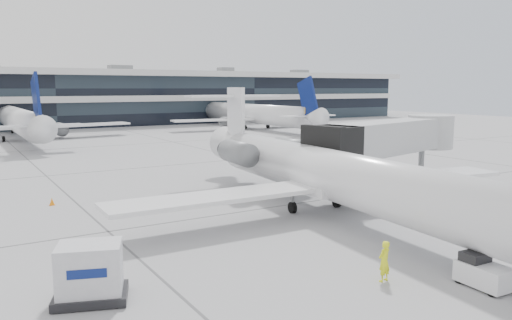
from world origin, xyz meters
TOP-DOWN VIEW (x-y plane):
  - ground at (0.00, 0.00)m, footprint 220.00×220.00m
  - terminal at (0.00, 82.00)m, footprint 170.00×22.00m
  - bg_jet_center at (-8.00, 55.00)m, footprint 32.00×40.00m
  - bg_jet_right at (32.00, 55.00)m, footprint 32.00×40.00m
  - regional_jet at (2.32, -3.33)m, footprint 26.69×33.34m
  - jet_bridge at (11.94, 0.42)m, footprint 16.62×6.76m
  - ramp_worker at (-2.50, -12.74)m, footprint 0.66×0.49m
  - baggage_tug at (0.38, -15.13)m, footprint 1.28×2.06m
  - cargo_uld at (-12.92, -8.51)m, footprint 3.04×2.64m
  - traffic_cone at (-11.50, 8.07)m, footprint 0.43×0.43m

SIDE VIEW (x-z plane):
  - ground at x=0.00m, z-range 0.00..0.00m
  - bg_jet_center at x=-8.00m, z-range -4.80..4.80m
  - bg_jet_right at x=32.00m, z-range -4.80..4.80m
  - traffic_cone at x=-11.50m, z-range -0.01..0.49m
  - baggage_tug at x=0.38m, z-range -0.07..1.21m
  - ramp_worker at x=-2.50m, z-range 0.00..1.67m
  - cargo_uld at x=-12.92m, z-range 0.01..2.09m
  - regional_jet at x=2.32m, z-range -1.22..6.47m
  - jet_bridge at x=11.94m, z-range 1.23..6.61m
  - terminal at x=0.00m, z-range 0.00..10.00m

